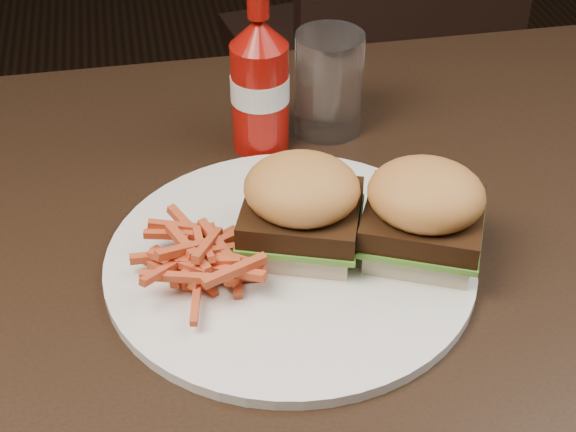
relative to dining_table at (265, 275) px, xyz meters
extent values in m
cube|color=black|center=(0.00, 0.00, 0.00)|extent=(1.20, 0.80, 0.04)
cube|color=black|center=(0.36, 0.97, -0.30)|extent=(0.54, 0.54, 0.04)
cylinder|color=white|center=(0.02, -0.01, 0.03)|extent=(0.34, 0.34, 0.01)
cube|color=beige|center=(0.03, 0.00, 0.04)|extent=(0.12, 0.11, 0.02)
cube|color=beige|center=(0.14, -0.03, 0.04)|extent=(0.12, 0.12, 0.02)
cylinder|color=#980E08|center=(0.03, 0.19, 0.08)|extent=(0.08, 0.08, 0.12)
cylinder|color=white|center=(0.11, 0.21, 0.08)|extent=(0.09, 0.09, 0.12)
camera|label=1|loc=(-0.09, -0.61, 0.55)|focal=55.00mm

